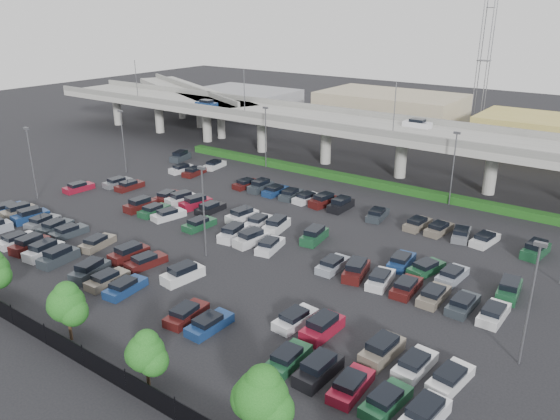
% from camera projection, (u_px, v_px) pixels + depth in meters
% --- Properties ---
extents(ground, '(280.00, 280.00, 0.00)m').
position_uv_depth(ground, '(251.00, 233.00, 66.47)').
color(ground, black).
extents(overpass, '(150.00, 13.00, 15.80)m').
position_uv_depth(overpass, '(373.00, 130.00, 88.37)').
color(overpass, gray).
rests_on(overpass, ground).
extents(on_ramp, '(50.93, 30.13, 8.80)m').
position_uv_depth(on_ramp, '(191.00, 94.00, 125.24)').
color(on_ramp, gray).
rests_on(on_ramp, ground).
extents(hedge, '(66.00, 1.60, 1.10)m').
position_uv_depth(hedge, '(351.00, 179.00, 85.22)').
color(hedge, '#1A3F12').
rests_on(hedge, ground).
extents(fence, '(70.00, 0.10, 2.00)m').
position_uv_depth(fence, '(38.00, 331.00, 44.95)').
color(fence, black).
rests_on(fence, ground).
extents(tree_row, '(65.07, 3.66, 5.94)m').
position_uv_depth(tree_row, '(55.00, 298.00, 44.73)').
color(tree_row, '#332316').
rests_on(tree_row, ground).
extents(parked_cars, '(63.08, 41.69, 1.67)m').
position_uv_depth(parked_cars, '(231.00, 238.00, 63.53)').
color(parked_cars, silver).
rests_on(parked_cars, ground).
extents(light_poles, '(66.90, 48.38, 10.30)m').
position_uv_depth(light_poles, '(235.00, 174.00, 68.04)').
color(light_poles, '#525358').
rests_on(light_poles, ground).
extents(distant_buildings, '(138.00, 24.00, 9.00)m').
position_uv_depth(distant_buildings, '(501.00, 128.00, 105.22)').
color(distant_buildings, gray).
rests_on(distant_buildings, ground).
extents(comm_tower, '(2.40, 2.40, 30.00)m').
position_uv_depth(comm_tower, '(484.00, 58.00, 114.86)').
color(comm_tower, '#525358').
rests_on(comm_tower, ground).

